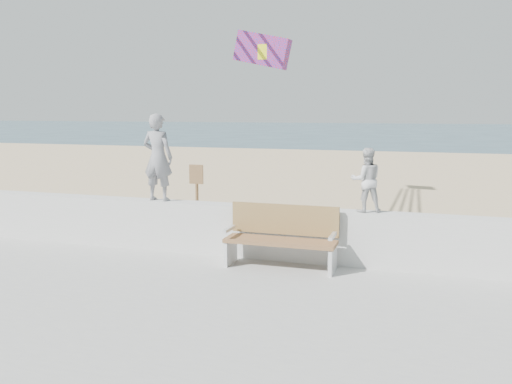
% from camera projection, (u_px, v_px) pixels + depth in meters
% --- Properties ---
extents(ground, '(220.00, 220.00, 0.00)m').
position_uv_depth(ground, '(204.00, 304.00, 7.62)').
color(ground, '#2B4957').
rests_on(ground, ground).
extents(sand, '(90.00, 40.00, 0.08)m').
position_uv_depth(sand, '(322.00, 201.00, 16.10)').
color(sand, tan).
rests_on(sand, ground).
extents(seawall, '(30.00, 0.35, 0.90)m').
position_uv_depth(seawall, '(249.00, 231.00, 9.41)').
color(seawall, beige).
rests_on(seawall, boardwalk).
extents(adult, '(0.59, 0.40, 1.57)m').
position_uv_depth(adult, '(158.00, 157.00, 9.74)').
color(adult, gray).
rests_on(adult, seawall).
extents(child, '(0.60, 0.53, 1.03)m').
position_uv_depth(child, '(366.00, 180.00, 8.67)').
color(child, silver).
rests_on(child, seawall).
extents(bench, '(1.80, 0.57, 1.00)m').
position_uv_depth(bench, '(282.00, 236.00, 8.76)').
color(bench, brown).
rests_on(bench, boardwalk).
extents(parafoil_kite, '(1.13, 0.33, 0.77)m').
position_uv_depth(parafoil_kite, '(264.00, 50.00, 10.36)').
color(parafoil_kite, red).
rests_on(parafoil_kite, ground).
extents(sign, '(0.32, 0.07, 1.46)m').
position_uv_depth(sign, '(197.00, 192.00, 11.80)').
color(sign, olive).
rests_on(sign, sand).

